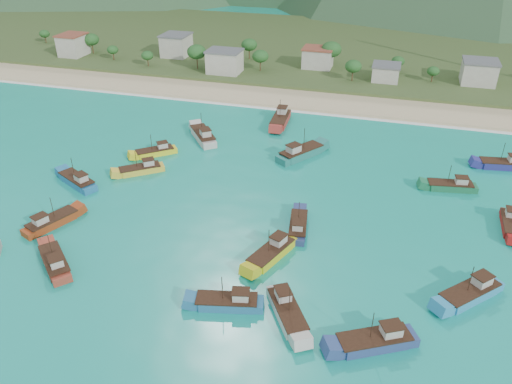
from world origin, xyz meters
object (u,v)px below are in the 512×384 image
(boat_13, at_px, (51,222))
(boat_19, at_px, (503,165))
(boat_22, at_px, (228,303))
(boat_16, at_px, (301,153))
(boat_21, at_px, (298,227))
(boat_5, at_px, (287,312))
(boat_9, at_px, (510,225))
(boat_17, at_px, (141,170))
(boat_26, at_px, (451,186))
(boat_20, at_px, (77,181))
(boat_0, at_px, (55,263))
(boat_1, at_px, (280,120))
(boat_7, at_px, (272,253))
(boat_27, at_px, (203,136))
(boat_30, at_px, (156,152))
(boat_18, at_px, (470,294))
(boat_8, at_px, (375,341))

(boat_13, relative_size, boat_19, 0.95)
(boat_22, bearing_deg, boat_16, -12.92)
(boat_21, bearing_deg, boat_16, 92.39)
(boat_16, relative_size, boat_21, 1.21)
(boat_5, distance_m, boat_19, 67.52)
(boat_9, relative_size, boat_19, 0.87)
(boat_17, bearing_deg, boat_26, -117.87)
(boat_13, bearing_deg, boat_16, 69.86)
(boat_20, bearing_deg, boat_5, -89.31)
(boat_0, distance_m, boat_21, 40.94)
(boat_1, relative_size, boat_13, 1.20)
(boat_1, distance_m, boat_22, 69.94)
(boat_0, height_order, boat_7, boat_7)
(boat_20, distance_m, boat_21, 47.34)
(boat_9, relative_size, boat_22, 0.93)
(boat_16, bearing_deg, boat_13, -98.79)
(boat_9, distance_m, boat_22, 53.56)
(boat_27, xyz_separation_m, boat_30, (-7.44, -11.09, -0.26))
(boat_16, distance_m, boat_18, 51.70)
(boat_19, height_order, boat_26, boat_19)
(boat_9, bearing_deg, boat_17, 1.33)
(boat_21, xyz_separation_m, boat_22, (-5.62, -21.91, 0.02))
(boat_1, xyz_separation_m, boat_21, (14.77, -47.43, -0.28))
(boat_27, bearing_deg, boat_16, -44.63)
(boat_27, bearing_deg, boat_17, -145.90)
(boat_9, distance_m, boat_20, 83.96)
(boat_19, xyz_separation_m, boat_21, (-38.34, -36.12, -0.10))
(boat_1, height_order, boat_26, boat_1)
(boat_8, height_order, boat_21, boat_8)
(boat_18, bearing_deg, boat_1, -9.63)
(boat_8, height_order, boat_18, boat_18)
(boat_13, distance_m, boat_19, 93.99)
(boat_9, bearing_deg, boat_8, 60.70)
(boat_13, height_order, boat_22, boat_13)
(boat_19, bearing_deg, boat_5, 139.76)
(boat_13, height_order, boat_17, boat_13)
(boat_17, bearing_deg, boat_16, -99.13)
(boat_22, xyz_separation_m, boat_27, (-24.94, 53.96, 0.21))
(boat_5, relative_size, boat_22, 1.01)
(boat_13, bearing_deg, boat_20, 129.05)
(boat_13, bearing_deg, boat_5, 10.16)
(boat_8, height_order, boat_20, boat_8)
(boat_1, height_order, boat_19, boat_1)
(boat_22, bearing_deg, boat_1, -5.37)
(boat_0, bearing_deg, boat_16, 11.44)
(boat_0, bearing_deg, boat_5, -48.60)
(boat_8, xyz_separation_m, boat_30, (-53.32, 44.50, -0.15))
(boat_8, bearing_deg, boat_22, 57.11)
(boat_21, bearing_deg, boat_22, -112.89)
(boat_8, bearing_deg, boat_5, 51.63)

